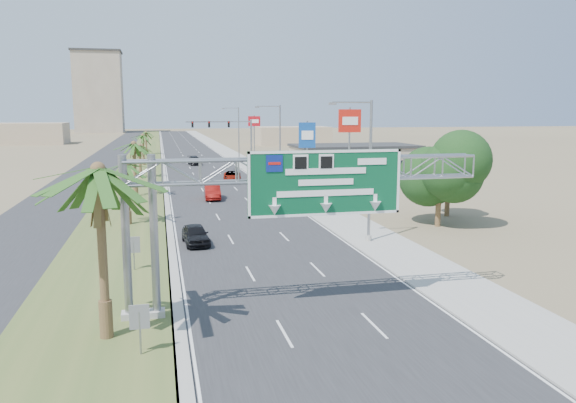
% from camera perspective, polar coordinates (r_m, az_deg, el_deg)
% --- Properties ---
extents(road, '(12.00, 300.00, 0.02)m').
position_cam_1_polar(road, '(125.35, -9.80, 4.78)').
color(road, '#28282B').
rests_on(road, ground).
extents(sidewalk_right, '(4.00, 300.00, 0.10)m').
position_cam_1_polar(sidewalk_right, '(126.10, -5.93, 4.90)').
color(sidewalk_right, '#9E9B93').
rests_on(sidewalk_right, ground).
extents(median_grass, '(7.00, 300.00, 0.12)m').
position_cam_1_polar(median_grass, '(125.20, -14.39, 4.64)').
color(median_grass, '#445D29').
rests_on(median_grass, ground).
extents(opposing_road, '(8.00, 300.00, 0.02)m').
position_cam_1_polar(opposing_road, '(125.57, -17.59, 4.49)').
color(opposing_road, '#28282B').
rests_on(opposing_road, ground).
extents(sign_gantry, '(16.75, 1.24, 7.50)m').
position_cam_1_polar(sign_gantry, '(25.61, 0.23, 2.04)').
color(sign_gantry, gray).
rests_on(sign_gantry, ground).
extents(palm_near, '(5.70, 5.70, 8.35)m').
position_cam_1_polar(palm_near, '(23.06, -18.74, 2.95)').
color(palm_near, brown).
rests_on(palm_near, ground).
extents(palm_row_b, '(3.99, 3.99, 5.95)m').
position_cam_1_polar(palm_row_b, '(47.09, -16.13, 3.50)').
color(palm_row_b, brown).
rests_on(palm_row_b, ground).
extents(palm_row_c, '(3.99, 3.99, 6.75)m').
position_cam_1_polar(palm_row_c, '(62.98, -15.40, 5.56)').
color(palm_row_c, brown).
rests_on(palm_row_c, ground).
extents(palm_row_d, '(3.99, 3.99, 5.45)m').
position_cam_1_polar(palm_row_d, '(81.01, -14.85, 5.42)').
color(palm_row_d, brown).
rests_on(palm_row_d, ground).
extents(palm_row_e, '(3.99, 3.99, 6.15)m').
position_cam_1_polar(palm_row_e, '(99.94, -14.53, 6.47)').
color(palm_row_e, brown).
rests_on(palm_row_e, ground).
extents(palm_row_f, '(3.99, 3.99, 5.75)m').
position_cam_1_polar(palm_row_f, '(124.93, -14.24, 6.77)').
color(palm_row_f, brown).
rests_on(palm_row_f, ground).
extents(streetlight_near, '(3.27, 0.44, 10.00)m').
position_cam_1_polar(streetlight_near, '(39.71, 8.04, 2.49)').
color(streetlight_near, gray).
rests_on(streetlight_near, ground).
extents(streetlight_mid, '(3.27, 0.44, 10.00)m').
position_cam_1_polar(streetlight_mid, '(68.45, -0.98, 5.33)').
color(streetlight_mid, gray).
rests_on(streetlight_mid, ground).
extents(streetlight_far, '(3.27, 0.44, 10.00)m').
position_cam_1_polar(streetlight_far, '(103.89, -5.13, 6.59)').
color(streetlight_far, gray).
rests_on(streetlight_far, ground).
extents(signal_mast, '(10.28, 0.71, 8.00)m').
position_cam_1_polar(signal_mast, '(87.73, -5.07, 6.23)').
color(signal_mast, gray).
rests_on(signal_mast, ground).
extents(store_building, '(18.00, 10.00, 4.00)m').
position_cam_1_polar(store_building, '(86.12, 6.71, 4.25)').
color(store_building, tan).
rests_on(store_building, ground).
extents(oak_near, '(4.50, 4.50, 6.80)m').
position_cam_1_polar(oak_near, '(46.54, 15.17, 3.02)').
color(oak_near, brown).
rests_on(oak_near, ground).
extents(oak_far, '(3.50, 3.50, 5.60)m').
position_cam_1_polar(oak_far, '(51.53, 16.00, 2.75)').
color(oak_far, brown).
rests_on(oak_far, ground).
extents(median_signback_a, '(0.75, 0.08, 2.08)m').
position_cam_1_polar(median_signback_a, '(22.24, -14.85, -11.63)').
color(median_signback_a, gray).
rests_on(median_signback_a, ground).
extents(median_signback_b, '(0.75, 0.08, 2.08)m').
position_cam_1_polar(median_signback_b, '(33.77, -15.42, -4.51)').
color(median_signback_b, gray).
rests_on(median_signback_b, ground).
extents(tower_distant, '(20.00, 16.00, 35.00)m').
position_cam_1_polar(tower_distant, '(266.14, -18.67, 10.43)').
color(tower_distant, gray).
rests_on(tower_distant, ground).
extents(building_distant_left, '(24.00, 14.00, 6.00)m').
position_cam_1_polar(building_distant_left, '(179.04, -25.39, 6.26)').
color(building_distant_left, tan).
rests_on(building_distant_left, ground).
extents(building_distant_right, '(20.00, 12.00, 5.00)m').
position_cam_1_polar(building_distant_right, '(159.29, 0.46, 6.70)').
color(building_distant_right, tan).
rests_on(building_distant_right, ground).
extents(car_left_lane, '(1.97, 4.22, 1.40)m').
position_cam_1_polar(car_left_lane, '(39.84, -9.37, -3.35)').
color(car_left_lane, black).
rests_on(car_left_lane, ground).
extents(car_mid_lane, '(1.82, 4.68, 1.52)m').
position_cam_1_polar(car_mid_lane, '(59.99, -7.69, 0.93)').
color(car_mid_lane, maroon).
rests_on(car_mid_lane, ground).
extents(car_right_lane, '(2.85, 5.15, 1.36)m').
position_cam_1_polar(car_right_lane, '(75.14, -5.70, 2.55)').
color(car_right_lane, gray).
rests_on(car_right_lane, ground).
extents(car_far, '(2.54, 5.16, 1.44)m').
position_cam_1_polar(car_far, '(99.58, -9.49, 4.10)').
color(car_far, black).
rests_on(car_far, ground).
extents(pole_sign_red_near, '(2.41, 0.44, 9.65)m').
position_cam_1_polar(pole_sign_red_near, '(59.86, 6.28, 7.56)').
color(pole_sign_red_near, gray).
rests_on(pole_sign_red_near, ground).
extents(pole_sign_blue, '(2.02, 0.67, 8.14)m').
position_cam_1_polar(pole_sign_blue, '(67.31, 1.95, 6.45)').
color(pole_sign_blue, gray).
rests_on(pole_sign_blue, ground).
extents(pole_sign_red_far, '(2.19, 0.96, 8.59)m').
position_cam_1_polar(pole_sign_red_far, '(103.25, -3.45, 7.76)').
color(pole_sign_red_far, gray).
rests_on(pole_sign_red_far, ground).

